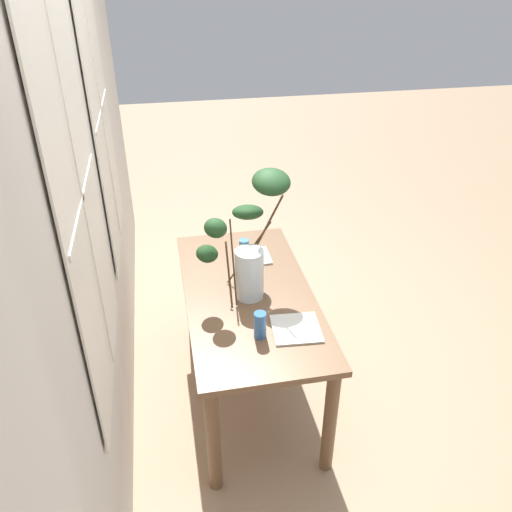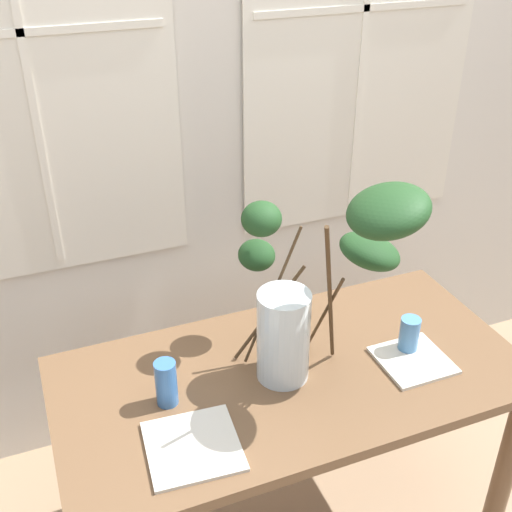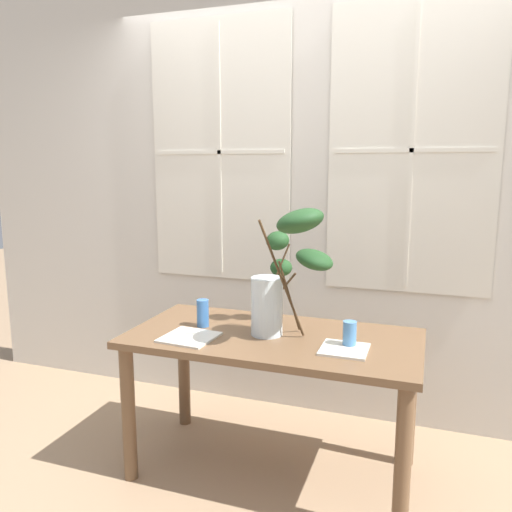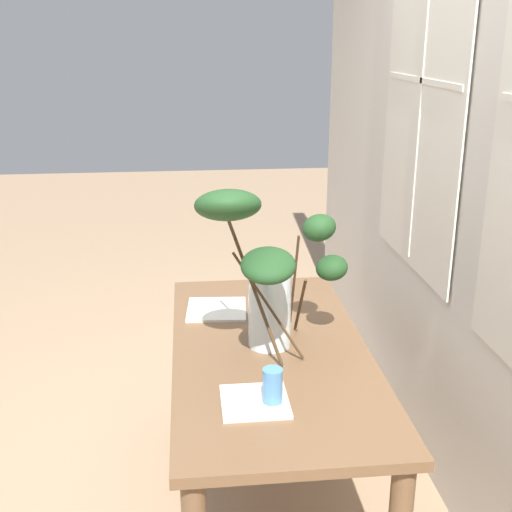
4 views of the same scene
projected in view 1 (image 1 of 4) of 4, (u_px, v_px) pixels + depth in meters
The scene contains 8 objects.
ground at pixel (249, 386), 3.30m from camera, with size 14.00×14.00×0.00m, color #9E7F60.
back_wall_with_windows at pixel (84, 186), 2.43m from camera, with size 4.83×0.14×2.88m.
dining_table at pixel (249, 309), 2.98m from camera, with size 1.43×0.71×0.73m.
vase_with_branches at pixel (249, 240), 2.81m from camera, with size 0.47×0.60×0.68m.
drinking_glass_blue_left at pixel (260, 325), 2.56m from camera, with size 0.06×0.06×0.14m, color #386BAD.
drinking_glass_blue_right at pixel (244, 249), 3.22m from camera, with size 0.06×0.06×0.12m, color #4C84BC.
plate_square_left at pixel (296, 329), 2.64m from camera, with size 0.24×0.24×0.01m, color silver.
plate_square_right at pixel (253, 257), 3.24m from camera, with size 0.21×0.21×0.01m, color silver.
Camera 1 is at (-2.36, 0.42, 2.42)m, focal length 36.45 mm.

